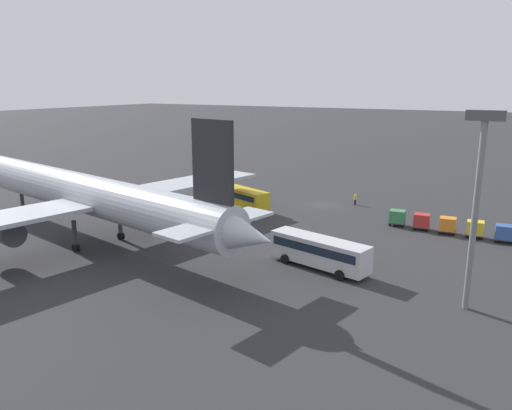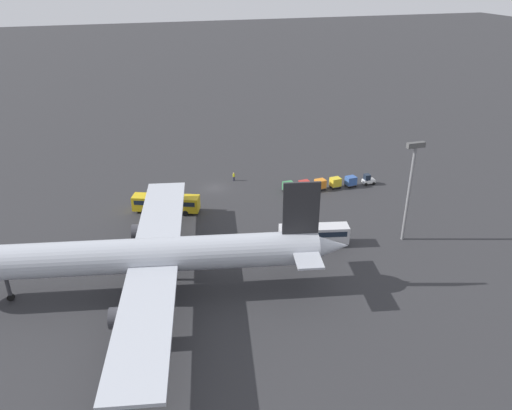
# 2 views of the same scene
# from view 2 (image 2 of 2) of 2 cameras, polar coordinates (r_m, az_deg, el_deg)

# --- Properties ---
(ground_plane) EXTENTS (600.00, 600.00, 0.00)m
(ground_plane) POSITION_cam_2_polar(r_m,az_deg,el_deg) (97.51, -4.77, 1.97)
(ground_plane) COLOR #2D2D30
(airplane) EXTENTS (54.77, 48.16, 15.20)m
(airplane) POSITION_cam_2_polar(r_m,az_deg,el_deg) (65.85, -12.97, -5.73)
(airplane) COLOR #B2B7C1
(airplane) RESTS_ON ground
(shuttle_bus_near) EXTENTS (11.76, 6.59, 3.01)m
(shuttle_bus_near) POSITION_cam_2_polar(r_m,az_deg,el_deg) (88.46, -10.24, 0.29)
(shuttle_bus_near) COLOR gold
(shuttle_bus_near) RESTS_ON ground
(shuttle_bus_far) EXTENTS (10.98, 4.74, 3.14)m
(shuttle_bus_far) POSITION_cam_2_polar(r_m,az_deg,el_deg) (77.61, 6.62, -3.25)
(shuttle_bus_far) COLOR silver
(shuttle_bus_far) RESTS_ON ground
(baggage_tug) EXTENTS (2.43, 1.68, 2.10)m
(baggage_tug) POSITION_cam_2_polar(r_m,az_deg,el_deg) (100.91, 12.68, 2.84)
(baggage_tug) COLOR white
(baggage_tug) RESTS_ON ground
(worker_person) EXTENTS (0.38, 0.38, 1.74)m
(worker_person) POSITION_cam_2_polar(r_m,az_deg,el_deg) (100.23, -2.55, 3.27)
(worker_person) COLOR #1E1E2D
(worker_person) RESTS_ON ground
(cargo_cart_blue) EXTENTS (2.15, 1.87, 2.06)m
(cargo_cart_blue) POSITION_cam_2_polar(r_m,az_deg,el_deg) (99.08, 10.78, 2.74)
(cargo_cart_blue) COLOR #38383D
(cargo_cart_blue) RESTS_ON ground
(cargo_cart_yellow) EXTENTS (2.15, 1.87, 2.06)m
(cargo_cart_yellow) POSITION_cam_2_polar(r_m,az_deg,el_deg) (97.94, 9.07, 2.60)
(cargo_cart_yellow) COLOR #38383D
(cargo_cart_yellow) RESTS_ON ground
(cargo_cart_orange) EXTENTS (2.15, 1.87, 2.06)m
(cargo_cart_orange) POSITION_cam_2_polar(r_m,az_deg,el_deg) (96.74, 7.35, 2.41)
(cargo_cart_orange) COLOR #38383D
(cargo_cart_orange) RESTS_ON ground
(cargo_cart_red) EXTENTS (2.15, 1.87, 2.06)m
(cargo_cart_red) POSITION_cam_2_polar(r_m,az_deg,el_deg) (95.77, 5.56, 2.25)
(cargo_cart_red) COLOR #38383D
(cargo_cart_red) RESTS_ON ground
(cargo_cart_green) EXTENTS (2.15, 1.87, 2.06)m
(cargo_cart_green) POSITION_cam_2_polar(r_m,az_deg,el_deg) (95.01, 3.71, 2.12)
(cargo_cart_green) COLOR #38383D
(cargo_cart_green) RESTS_ON ground
(light_pole) EXTENTS (2.80, 0.70, 16.14)m
(light_pole) POSITION_cam_2_polar(r_m,az_deg,el_deg) (78.37, 17.26, 2.61)
(light_pole) COLOR slate
(light_pole) RESTS_ON ground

